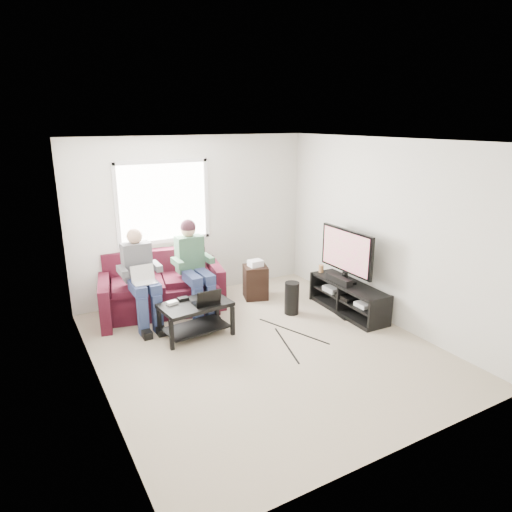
% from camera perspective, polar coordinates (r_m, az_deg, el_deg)
% --- Properties ---
extents(floor, '(4.50, 4.50, 0.00)m').
position_cam_1_polar(floor, '(6.02, 0.84, -11.34)').
color(floor, tan).
rests_on(floor, ground).
extents(ceiling, '(4.50, 4.50, 0.00)m').
position_cam_1_polar(ceiling, '(5.32, 0.96, 14.23)').
color(ceiling, white).
rests_on(ceiling, wall_back).
extents(wall_back, '(4.50, 0.00, 4.50)m').
position_cam_1_polar(wall_back, '(7.50, -7.78, 4.78)').
color(wall_back, silver).
rests_on(wall_back, floor).
extents(wall_front, '(4.50, 0.00, 4.50)m').
position_cam_1_polar(wall_front, '(3.87, 18.01, -7.45)').
color(wall_front, silver).
rests_on(wall_front, floor).
extents(wall_left, '(0.00, 4.50, 4.50)m').
position_cam_1_polar(wall_left, '(4.89, -19.86, -2.56)').
color(wall_left, silver).
rests_on(wall_left, floor).
extents(wall_right, '(0.00, 4.50, 4.50)m').
position_cam_1_polar(wall_right, '(6.73, 15.82, 2.91)').
color(wall_right, silver).
rests_on(wall_right, floor).
extents(window, '(1.48, 0.04, 1.28)m').
position_cam_1_polar(window, '(7.27, -11.50, 6.62)').
color(window, white).
rests_on(window, wall_back).
extents(sofa, '(2.07, 1.21, 0.89)m').
position_cam_1_polar(sofa, '(7.15, -11.63, -4.15)').
color(sofa, '#42101E').
rests_on(sofa, floor).
extents(person_left, '(0.40, 0.70, 1.37)m').
position_cam_1_polar(person_left, '(6.60, -14.23, -2.15)').
color(person_left, navy).
rests_on(person_left, sofa).
extents(person_right, '(0.40, 0.71, 1.41)m').
position_cam_1_polar(person_right, '(6.83, -7.85, -0.61)').
color(person_right, navy).
rests_on(person_right, sofa).
extents(laptop_silver, '(0.32, 0.22, 0.24)m').
position_cam_1_polar(laptop_silver, '(6.43, -13.76, -2.77)').
color(laptop_silver, silver).
rests_on(laptop_silver, person_left).
extents(coffee_table, '(0.97, 0.65, 0.46)m').
position_cam_1_polar(coffee_table, '(6.26, -7.57, -6.89)').
color(coffee_table, black).
rests_on(coffee_table, floor).
extents(laptop_black, '(0.38, 0.29, 0.24)m').
position_cam_1_polar(laptop_black, '(6.14, -6.34, -4.89)').
color(laptop_black, black).
rests_on(laptop_black, coffee_table).
extents(controller_a, '(0.15, 0.11, 0.04)m').
position_cam_1_polar(controller_a, '(6.22, -10.44, -5.76)').
color(controller_a, silver).
rests_on(controller_a, coffee_table).
extents(controller_b, '(0.14, 0.09, 0.04)m').
position_cam_1_polar(controller_b, '(6.33, -9.08, -5.30)').
color(controller_b, black).
rests_on(controller_b, coffee_table).
extents(controller_c, '(0.15, 0.11, 0.04)m').
position_cam_1_polar(controller_c, '(6.44, -5.64, -4.78)').
color(controller_c, gray).
rests_on(controller_c, coffee_table).
extents(tv_stand, '(0.47, 1.42, 0.47)m').
position_cam_1_polar(tv_stand, '(7.10, 11.43, -5.32)').
color(tv_stand, black).
rests_on(tv_stand, floor).
extents(tv, '(0.12, 1.10, 0.81)m').
position_cam_1_polar(tv, '(6.94, 11.22, 0.44)').
color(tv, black).
rests_on(tv, tv_stand).
extents(soundbar, '(0.12, 0.50, 0.10)m').
position_cam_1_polar(soundbar, '(6.99, 10.30, -2.91)').
color(soundbar, black).
rests_on(soundbar, tv_stand).
extents(drink_cup, '(0.08, 0.08, 0.12)m').
position_cam_1_polar(drink_cup, '(7.42, 8.14, -1.57)').
color(drink_cup, '#AC794A').
rests_on(drink_cup, tv_stand).
extents(console_white, '(0.30, 0.22, 0.06)m').
position_cam_1_polar(console_white, '(6.80, 13.65, -5.84)').
color(console_white, silver).
rests_on(console_white, tv_stand).
extents(console_grey, '(0.34, 0.26, 0.08)m').
position_cam_1_polar(console_grey, '(7.28, 9.94, -3.99)').
color(console_grey, gray).
rests_on(console_grey, tv_stand).
extents(console_black, '(0.38, 0.30, 0.07)m').
position_cam_1_polar(console_black, '(7.03, 11.73, -4.89)').
color(console_black, black).
rests_on(console_black, tv_stand).
extents(subwoofer, '(0.22, 0.22, 0.50)m').
position_cam_1_polar(subwoofer, '(6.92, 4.50, -5.26)').
color(subwoofer, black).
rests_on(subwoofer, floor).
extents(keyboard_floor, '(0.20, 0.45, 0.02)m').
position_cam_1_polar(keyboard_floor, '(7.06, 10.57, -7.13)').
color(keyboard_floor, black).
rests_on(keyboard_floor, floor).
extents(end_table, '(0.37, 0.37, 0.65)m').
position_cam_1_polar(end_table, '(7.48, -0.06, -3.15)').
color(end_table, black).
rests_on(end_table, floor).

